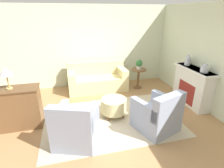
{
  "coord_description": "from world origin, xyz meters",
  "views": [
    {
      "loc": [
        -0.91,
        -3.66,
        2.53
      ],
      "look_at": [
        0.15,
        0.55,
        0.75
      ],
      "focal_mm": 28.0,
      "sensor_mm": 36.0,
      "label": 1
    }
  ],
  "objects_px": {
    "vase_mantel_near": "(188,61)",
    "table_lamp": "(6,72)",
    "potted_plant_on_side_table": "(139,64)",
    "armchair_right": "(157,115)",
    "side_table": "(138,75)",
    "armchair_left": "(76,127)",
    "dresser": "(14,108)",
    "couch": "(98,80)",
    "ottoman_table": "(114,105)",
    "vase_mantel_far": "(205,69)"
  },
  "relations": [
    {
      "from": "armchair_right",
      "to": "vase_mantel_near",
      "type": "height_order",
      "value": "vase_mantel_near"
    },
    {
      "from": "vase_mantel_near",
      "to": "dresser",
      "type": "bearing_deg",
      "value": -175.67
    },
    {
      "from": "couch",
      "to": "armchair_left",
      "type": "relative_size",
      "value": 1.83
    },
    {
      "from": "armchair_left",
      "to": "ottoman_table",
      "type": "distance_m",
      "value": 1.3
    },
    {
      "from": "armchair_left",
      "to": "ottoman_table",
      "type": "xyz_separation_m",
      "value": [
        1.01,
        0.82,
        -0.07
      ]
    },
    {
      "from": "ottoman_table",
      "to": "table_lamp",
      "type": "xyz_separation_m",
      "value": [
        -2.33,
        0.09,
        1.06
      ]
    },
    {
      "from": "armchair_left",
      "to": "side_table",
      "type": "distance_m",
      "value": 3.34
    },
    {
      "from": "armchair_right",
      "to": "potted_plant_on_side_table",
      "type": "xyz_separation_m",
      "value": [
        0.51,
        2.4,
        0.51
      ]
    },
    {
      "from": "ottoman_table",
      "to": "table_lamp",
      "type": "bearing_deg",
      "value": 177.87
    },
    {
      "from": "side_table",
      "to": "table_lamp",
      "type": "xyz_separation_m",
      "value": [
        -3.65,
        -1.5,
        0.89
      ]
    },
    {
      "from": "vase_mantel_near",
      "to": "side_table",
      "type": "bearing_deg",
      "value": 132.17
    },
    {
      "from": "armchair_right",
      "to": "ottoman_table",
      "type": "bearing_deg",
      "value": 134.62
    },
    {
      "from": "couch",
      "to": "armchair_right",
      "type": "height_order",
      "value": "armchair_right"
    },
    {
      "from": "ottoman_table",
      "to": "potted_plant_on_side_table",
      "type": "height_order",
      "value": "potted_plant_on_side_table"
    },
    {
      "from": "couch",
      "to": "ottoman_table",
      "type": "relative_size",
      "value": 3.01
    },
    {
      "from": "couch",
      "to": "armchair_right",
      "type": "relative_size",
      "value": 1.83
    },
    {
      "from": "vase_mantel_far",
      "to": "side_table",
      "type": "bearing_deg",
      "value": 119.38
    },
    {
      "from": "ottoman_table",
      "to": "side_table",
      "type": "distance_m",
      "value": 2.06
    },
    {
      "from": "couch",
      "to": "side_table",
      "type": "xyz_separation_m",
      "value": [
        1.43,
        -0.21,
        0.12
      ]
    },
    {
      "from": "armchair_left",
      "to": "vase_mantel_far",
      "type": "xyz_separation_m",
      "value": [
        3.36,
        0.56,
        0.81
      ]
    },
    {
      "from": "vase_mantel_near",
      "to": "potted_plant_on_side_table",
      "type": "distance_m",
      "value": 1.58
    },
    {
      "from": "side_table",
      "to": "armchair_left",
      "type": "bearing_deg",
      "value": -134.13
    },
    {
      "from": "dresser",
      "to": "vase_mantel_near",
      "type": "relative_size",
      "value": 3.72
    },
    {
      "from": "vase_mantel_near",
      "to": "table_lamp",
      "type": "relative_size",
      "value": 0.65
    },
    {
      "from": "dresser",
      "to": "vase_mantel_near",
      "type": "distance_m",
      "value": 4.75
    },
    {
      "from": "couch",
      "to": "vase_mantel_near",
      "type": "height_order",
      "value": "vase_mantel_near"
    },
    {
      "from": "side_table",
      "to": "vase_mantel_near",
      "type": "bearing_deg",
      "value": -47.83
    },
    {
      "from": "couch",
      "to": "armchair_right",
      "type": "xyz_separation_m",
      "value": [
        0.92,
        -2.61,
        0.02
      ]
    },
    {
      "from": "side_table",
      "to": "ottoman_table",
      "type": "bearing_deg",
      "value": -129.73
    },
    {
      "from": "table_lamp",
      "to": "potted_plant_on_side_table",
      "type": "bearing_deg",
      "value": 22.29
    },
    {
      "from": "dresser",
      "to": "table_lamp",
      "type": "height_order",
      "value": "table_lamp"
    },
    {
      "from": "potted_plant_on_side_table",
      "to": "table_lamp",
      "type": "distance_m",
      "value": 3.97
    },
    {
      "from": "couch",
      "to": "potted_plant_on_side_table",
      "type": "distance_m",
      "value": 1.54
    },
    {
      "from": "couch",
      "to": "vase_mantel_near",
      "type": "bearing_deg",
      "value": -28.82
    },
    {
      "from": "ottoman_table",
      "to": "dresser",
      "type": "bearing_deg",
      "value": 177.87
    },
    {
      "from": "side_table",
      "to": "vase_mantel_far",
      "type": "height_order",
      "value": "vase_mantel_far"
    },
    {
      "from": "couch",
      "to": "ottoman_table",
      "type": "xyz_separation_m",
      "value": [
        0.11,
        -1.8,
        -0.05
      ]
    },
    {
      "from": "ottoman_table",
      "to": "potted_plant_on_side_table",
      "type": "xyz_separation_m",
      "value": [
        1.31,
        1.58,
        0.58
      ]
    },
    {
      "from": "armchair_right",
      "to": "side_table",
      "type": "relative_size",
      "value": 1.54
    },
    {
      "from": "ottoman_table",
      "to": "side_table",
      "type": "height_order",
      "value": "side_table"
    },
    {
      "from": "ottoman_table",
      "to": "dresser",
      "type": "relative_size",
      "value": 0.56
    },
    {
      "from": "potted_plant_on_side_table",
      "to": "table_lamp",
      "type": "xyz_separation_m",
      "value": [
        -3.65,
        -1.5,
        0.48
      ]
    },
    {
      "from": "side_table",
      "to": "table_lamp",
      "type": "relative_size",
      "value": 1.43
    },
    {
      "from": "side_table",
      "to": "vase_mantel_near",
      "type": "distance_m",
      "value": 1.71
    },
    {
      "from": "armchair_left",
      "to": "couch",
      "type": "bearing_deg",
      "value": 71.03
    },
    {
      "from": "armchair_left",
      "to": "dresser",
      "type": "xyz_separation_m",
      "value": [
        -1.32,
        0.9,
        0.13
      ]
    },
    {
      "from": "armchair_right",
      "to": "vase_mantel_near",
      "type": "bearing_deg",
      "value": 39.2
    },
    {
      "from": "dresser",
      "to": "ottoman_table",
      "type": "bearing_deg",
      "value": -2.13
    },
    {
      "from": "vase_mantel_near",
      "to": "potted_plant_on_side_table",
      "type": "height_order",
      "value": "vase_mantel_near"
    },
    {
      "from": "couch",
      "to": "table_lamp",
      "type": "distance_m",
      "value": 2.98
    }
  ]
}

